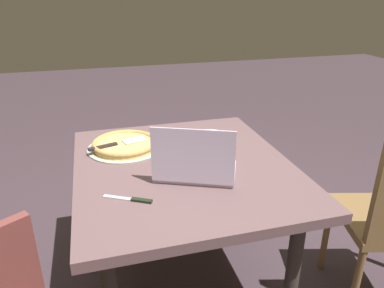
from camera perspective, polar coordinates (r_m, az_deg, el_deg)
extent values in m
plane|color=#392C33|center=(2.15, -1.09, -20.77)|extent=(12.00, 12.00, 0.00)
cube|color=brown|center=(1.74, -1.27, -3.81)|extent=(1.12, 1.00, 0.04)
cylinder|color=#312C26|center=(2.22, -13.83, -8.84)|extent=(0.06, 0.06, 0.68)
cylinder|color=#312C26|center=(2.35, 5.79, -6.29)|extent=(0.06, 0.06, 0.68)
cylinder|color=#312C26|center=(1.77, 15.38, -18.31)|extent=(0.06, 0.06, 0.68)
cube|color=#BAACC7|center=(1.65, 0.69, -4.22)|extent=(0.35, 0.41, 0.02)
cube|color=black|center=(1.64, 0.69, -3.90)|extent=(0.25, 0.34, 0.00)
cube|color=#BAACC7|center=(1.48, 0.09, -1.98)|extent=(0.15, 0.32, 0.24)
cube|color=black|center=(1.48, 0.10, -1.94)|extent=(0.13, 0.28, 0.21)
cylinder|color=white|center=(2.00, 2.85, 0.86)|extent=(0.22, 0.22, 0.01)
torus|color=silver|center=(2.00, 2.86, 1.12)|extent=(0.21, 0.21, 0.01)
cube|color=#DBB055|center=(1.99, 2.86, 1.31)|extent=(0.14, 0.14, 0.02)
cube|color=tan|center=(1.96, 3.97, 0.89)|extent=(0.06, 0.10, 0.03)
cylinder|color=#97A697|center=(1.93, -10.32, -0.54)|extent=(0.38, 0.38, 0.01)
cylinder|color=#E7BA5D|center=(1.92, -10.35, -0.14)|extent=(0.32, 0.32, 0.02)
torus|color=#C18949|center=(1.92, -10.37, 0.18)|extent=(0.33, 0.33, 0.03)
cube|color=#ACBABA|center=(1.93, -8.95, 0.62)|extent=(0.10, 0.13, 0.00)
cube|color=black|center=(1.88, -13.64, -0.39)|extent=(0.07, 0.15, 0.01)
cube|color=#B4B0BE|center=(1.49, -10.86, -8.25)|extent=(0.09, 0.14, 0.00)
cube|color=black|center=(1.45, -7.81, -8.65)|extent=(0.06, 0.08, 0.01)
cylinder|color=brown|center=(2.23, 20.02, -13.20)|extent=(0.03, 0.03, 0.44)
cylinder|color=brown|center=(1.96, 23.93, -19.77)|extent=(0.03, 0.03, 0.44)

